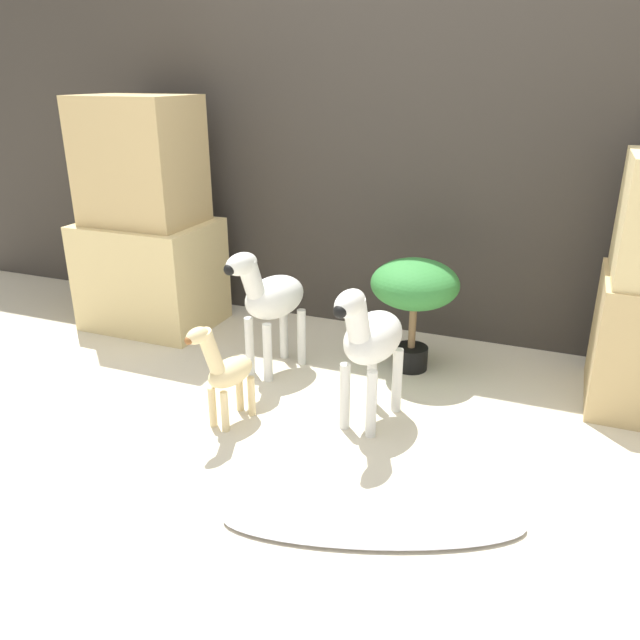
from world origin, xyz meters
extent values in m
plane|color=beige|center=(0.00, 0.00, 0.00)|extent=(14.00, 14.00, 0.00)
cube|color=#38332D|center=(0.00, 1.39, 1.10)|extent=(6.40, 0.08, 2.20)
cube|color=#DBC184|center=(-1.37, 0.91, 0.30)|extent=(0.72, 0.55, 0.61)
cube|color=tan|center=(-1.37, 0.91, 0.95)|extent=(0.60, 0.46, 0.68)
cylinder|color=silver|center=(0.20, 0.19, 0.15)|extent=(0.04, 0.04, 0.30)
cylinder|color=silver|center=(0.08, 0.21, 0.15)|extent=(0.04, 0.04, 0.30)
cylinder|color=silver|center=(0.24, 0.43, 0.15)|extent=(0.04, 0.04, 0.30)
cylinder|color=silver|center=(0.12, 0.45, 0.15)|extent=(0.04, 0.04, 0.30)
ellipsoid|color=silver|center=(0.16, 0.32, 0.38)|extent=(0.26, 0.38, 0.20)
cylinder|color=silver|center=(0.13, 0.17, 0.51)|extent=(0.11, 0.16, 0.21)
ellipsoid|color=silver|center=(0.12, 0.12, 0.60)|extent=(0.12, 0.19, 0.10)
sphere|color=black|center=(0.11, 0.04, 0.59)|extent=(0.05, 0.05, 0.05)
cube|color=black|center=(0.13, 0.17, 0.52)|extent=(0.04, 0.08, 0.17)
cylinder|color=silver|center=(-0.41, 0.48, 0.15)|extent=(0.04, 0.04, 0.30)
cylinder|color=silver|center=(-0.53, 0.52, 0.15)|extent=(0.04, 0.04, 0.30)
cylinder|color=silver|center=(-0.34, 0.71, 0.15)|extent=(0.04, 0.04, 0.30)
cylinder|color=silver|center=(-0.45, 0.75, 0.15)|extent=(0.04, 0.04, 0.30)
ellipsoid|color=silver|center=(-0.43, 0.61, 0.38)|extent=(0.30, 0.40, 0.20)
cylinder|color=silver|center=(-0.48, 0.47, 0.51)|extent=(0.13, 0.17, 0.21)
ellipsoid|color=silver|center=(-0.50, 0.42, 0.60)|extent=(0.14, 0.19, 0.10)
sphere|color=black|center=(-0.52, 0.35, 0.59)|extent=(0.05, 0.05, 0.05)
cube|color=black|center=(-0.48, 0.47, 0.52)|extent=(0.05, 0.09, 0.17)
cylinder|color=beige|center=(-0.38, 0.00, 0.09)|extent=(0.03, 0.03, 0.18)
cylinder|color=beige|center=(-0.44, 0.02, 0.09)|extent=(0.03, 0.03, 0.18)
cylinder|color=beige|center=(-0.33, 0.16, 0.09)|extent=(0.03, 0.03, 0.18)
cylinder|color=beige|center=(-0.40, 0.18, 0.09)|extent=(0.03, 0.03, 0.18)
ellipsoid|color=beige|center=(-0.39, 0.09, 0.23)|extent=(0.17, 0.26, 0.12)
cylinder|color=beige|center=(-0.41, -0.01, 0.36)|extent=(0.09, 0.14, 0.22)
ellipsoid|color=beige|center=(-0.43, -0.07, 0.45)|extent=(0.08, 0.12, 0.06)
sphere|color=brown|center=(-0.44, -0.12, 0.45)|extent=(0.03, 0.03, 0.03)
cylinder|color=black|center=(0.19, 0.87, 0.06)|extent=(0.17, 0.17, 0.12)
cylinder|color=brown|center=(0.19, 0.87, 0.22)|extent=(0.04, 0.04, 0.21)
ellipsoid|color=#337F38|center=(0.19, 0.87, 0.45)|extent=(0.43, 0.43, 0.23)
ellipsoid|color=silver|center=(0.37, -0.33, 0.01)|extent=(1.03, 0.58, 0.03)
cone|color=white|center=(0.04, -0.45, 0.05)|extent=(0.10, 0.10, 0.05)
camera|label=1|loc=(0.83, -1.94, 1.39)|focal=35.00mm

